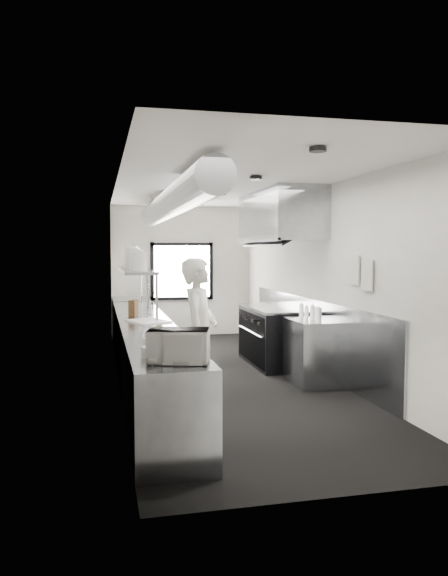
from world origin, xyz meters
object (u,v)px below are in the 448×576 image
squeeze_bottle_a (319,315)px  squeeze_bottle_c (312,313)px  small_plate (160,332)px  pass_shelf (135,271)px  range (275,335)px  cutting_board (148,321)px  exhaust_hood (280,217)px  bottle_station (315,352)px  prep_counter (147,357)px  squeeze_bottle_e (301,311)px  plate_stack_c (132,258)px  plate_stack_d (130,256)px  deli_tub_a (148,352)px  far_work_table (131,321)px  deli_tub_b (149,343)px  plate_stack_b (135,259)px  squeeze_bottle_d (307,312)px  plate_stack_a (139,261)px  line_cook (199,332)px  microwave (179,346)px  knife_block (133,307)px  squeeze_bottle_b (317,314)px

squeeze_bottle_a → squeeze_bottle_c: size_ratio=1.01×
small_plate → pass_shelf: bearing=93.0°
range → cutting_board: range is taller
exhaust_hood → cutting_board: size_ratio=3.90×
pass_shelf → bottle_station: size_ratio=3.33×
exhaust_hood → small_plate: size_ratio=12.87×
prep_counter → squeeze_bottle_e: squeeze_bottle_e is taller
exhaust_hood → range: size_ratio=1.38×
plate_stack_c → plate_stack_d: size_ratio=0.89×
exhaust_hood → deli_tub_a: (-2.43, -3.54, -1.44)m
prep_counter → far_work_table: 3.70m
range → deli_tub_b: (-2.32, -3.10, 0.49)m
cutting_board → plate_stack_b: 1.49m
squeeze_bottle_d → squeeze_bottle_c: bearing=-76.3°
deli_tub_a → plate_stack_c: bearing=88.5°
cutting_board → plate_stack_a: bearing=96.7°
far_work_table → cutting_board: (0.03, -3.60, 0.46)m
pass_shelf → far_work_table: size_ratio=2.50×
plate_stack_c → line_cook: bearing=-76.2°
deli_tub_b → squeeze_bottle_d: bearing=38.2°
microwave → squeeze_bottle_c: 3.29m
knife_block → deli_tub_b: bearing=-71.1°
line_cook → small_plate: line_cook is taller
deli_tub_a → plate_stack_a: size_ratio=0.52×
squeeze_bottle_e → plate_stack_a: bearing=165.9°
pass_shelf → far_work_table: bearing=88.9°
knife_block → squeeze_bottle_c: 2.61m
deli_tub_a → pass_shelf: bearing=87.9°
squeeze_bottle_b → squeeze_bottle_a: bearing=-102.0°
squeeze_bottle_c → squeeze_bottle_e: 0.28m
deli_tub_a → plate_stack_b: bearing=87.9°
deli_tub_a → squeeze_bottle_e: bearing=45.6°
plate_stack_a → squeeze_bottle_d: 2.48m
cutting_board → microwave: bearing=-89.5°
pass_shelf → squeeze_bottle_b: pass_shelf is taller
exhaust_hood → knife_block: 2.75m
bottle_station → plate_stack_d: bearing=133.9°
pass_shelf → knife_block: (-0.07, -0.59, -0.52)m
plate_stack_d → squeeze_bottle_d: (2.31, -2.31, -0.77)m
squeeze_bottle_a → range: bearing=91.2°
plate_stack_a → squeeze_bottle_c: bearing=-20.1°
cutting_board → plate_stack_d: plate_stack_d is taller
line_cook → small_plate: size_ratio=10.33×
squeeze_bottle_b → squeeze_bottle_e: bearing=95.5°
plate_stack_a → plate_stack_d: bearing=91.5°
deli_tub_a → squeeze_bottle_b: size_ratio=0.73×
plate_stack_a → microwave: bearing=-88.5°
far_work_table → squeeze_bottle_c: bearing=-59.7°
prep_counter → squeeze_bottle_c: size_ratio=30.52×
cutting_board → squeeze_bottle_d: size_ratio=3.27×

